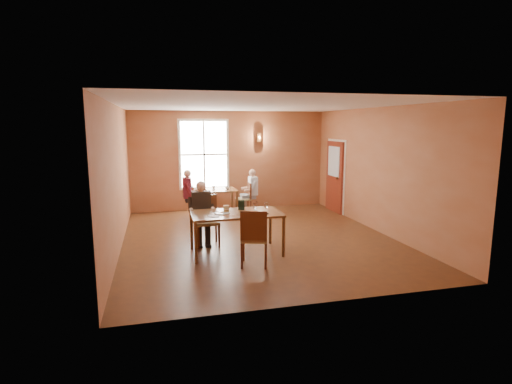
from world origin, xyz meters
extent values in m
cube|color=brown|center=(0.00, 0.00, 0.00)|extent=(6.00, 7.00, 0.01)
cube|color=brown|center=(0.00, 3.50, 1.50)|extent=(6.00, 0.04, 3.00)
cube|color=brown|center=(0.00, -3.50, 1.50)|extent=(6.00, 0.04, 3.00)
cube|color=brown|center=(-3.00, 0.00, 1.50)|extent=(0.04, 7.00, 3.00)
cube|color=brown|center=(3.00, 0.00, 1.50)|extent=(0.04, 7.00, 3.00)
cube|color=white|center=(0.00, 0.00, 3.00)|extent=(6.00, 7.00, 0.04)
cube|color=white|center=(-0.80, 3.45, 1.70)|extent=(1.36, 0.10, 1.96)
cube|color=maroon|center=(2.94, 2.30, 1.05)|extent=(0.12, 1.04, 2.10)
cylinder|color=brown|center=(0.90, 3.40, 2.20)|extent=(0.16, 0.16, 0.28)
cylinder|color=white|center=(-0.98, -0.92, 0.86)|extent=(0.39, 0.39, 0.04)
cube|color=tan|center=(-0.88, -0.86, 0.90)|extent=(0.10, 0.10, 0.13)
cube|color=black|center=(-0.53, -0.69, 0.94)|extent=(0.14, 0.10, 0.20)
cube|color=white|center=(-0.79, -1.20, 0.84)|extent=(0.20, 0.07, 0.00)
cube|color=white|center=(-1.17, -1.16, 0.84)|extent=(0.19, 0.19, 0.01)
cube|color=black|center=(-0.15, -1.22, 0.85)|extent=(0.12, 0.12, 0.02)
imported|color=white|center=(-0.25, 2.60, 0.80)|extent=(0.14, 0.14, 0.09)
imported|color=white|center=(-0.62, 2.76, 0.79)|extent=(0.10, 0.10, 0.09)
camera|label=1|loc=(-2.21, -8.60, 2.57)|focal=28.00mm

